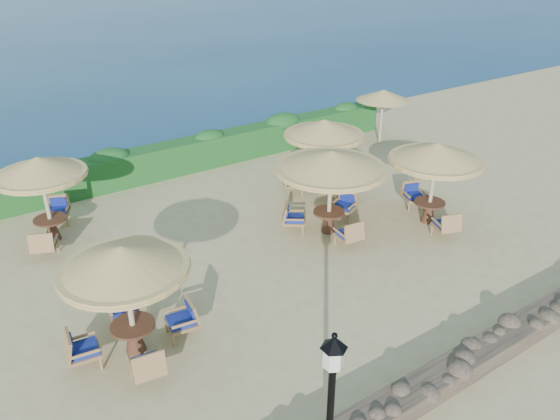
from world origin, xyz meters
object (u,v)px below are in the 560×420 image
at_px(cafe_set_2, 435,163).
at_px(cafe_set_3, 42,179).
at_px(extra_parasol, 383,95).
at_px(cafe_set_1, 331,171).
at_px(cafe_set_0, 126,282).
at_px(cafe_set_4, 324,140).

height_order(cafe_set_2, cafe_set_3, same).
distance_m(extra_parasol, cafe_set_3, 14.09).
bearing_deg(cafe_set_3, extra_parasol, 2.88).
height_order(cafe_set_1, cafe_set_2, same).
height_order(extra_parasol, cafe_set_0, cafe_set_0).
height_order(extra_parasol, cafe_set_2, cafe_set_2).
xyz_separation_m(extra_parasol, cafe_set_1, (-6.92, -5.01, -0.15)).
height_order(extra_parasol, cafe_set_1, cafe_set_1).
relative_size(cafe_set_1, cafe_set_3, 1.18).
bearing_deg(cafe_set_3, cafe_set_0, -87.87).
bearing_deg(cafe_set_4, cafe_set_3, 168.49).
height_order(extra_parasol, cafe_set_4, cafe_set_4).
height_order(cafe_set_0, cafe_set_4, same).
height_order(cafe_set_0, cafe_set_2, same).
relative_size(cafe_set_1, cafe_set_4, 1.19).
bearing_deg(cafe_set_1, cafe_set_2, -22.75).
relative_size(cafe_set_0, cafe_set_3, 1.01).
relative_size(cafe_set_2, cafe_set_4, 1.03).
height_order(cafe_set_1, cafe_set_3, same).
relative_size(cafe_set_1, cafe_set_2, 1.16).
distance_m(cafe_set_0, cafe_set_4, 9.68).
bearing_deg(cafe_set_1, extra_parasol, 35.89).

